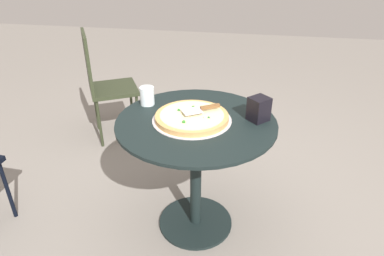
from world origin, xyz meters
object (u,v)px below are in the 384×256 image
object	(u,v)px
drinking_cup	(147,96)
patio_chair_far	(103,80)
napkin_dispenser	(259,109)
pizza_on_tray	(192,117)
patio_table	(196,151)
pizza_server	(202,109)

from	to	relation	value
drinking_cup	patio_chair_far	xyz separation A→B (m)	(0.64, -0.79, -0.25)
napkin_dispenser	patio_chair_far	distance (m)	1.57
pizza_on_tray	patio_chair_far	distance (m)	1.34
pizza_on_tray	drinking_cup	distance (m)	0.33
drinking_cup	napkin_dispenser	distance (m)	0.64
drinking_cup	patio_chair_far	distance (m)	1.05
patio_table	drinking_cup	xyz separation A→B (m)	(0.31, -0.15, 0.25)
drinking_cup	patio_table	bearing A→B (deg)	154.15
patio_table	patio_chair_far	bearing A→B (deg)	-44.76
pizza_server	patio_chair_far	distance (m)	1.36
pizza_server	drinking_cup	distance (m)	0.35
patio_table	pizza_server	distance (m)	0.25
patio_chair_far	pizza_on_tray	bearing A→B (deg)	134.65
patio_table	napkin_dispenser	bearing A→B (deg)	-168.69
pizza_server	napkin_dispenser	world-z (taller)	napkin_dispenser
patio_table	pizza_on_tray	xyz separation A→B (m)	(0.02, -0.00, 0.21)
drinking_cup	patio_chair_far	bearing A→B (deg)	-51.09
pizza_server	patio_table	bearing A→B (deg)	57.95
patio_table	pizza_server	xyz separation A→B (m)	(-0.02, -0.04, 0.25)
pizza_server	drinking_cup	bearing A→B (deg)	-18.91
pizza_server	napkin_dispenser	xyz separation A→B (m)	(-0.30, -0.03, 0.01)
patio_table	napkin_dispenser	size ratio (longest dim) A/B	6.69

